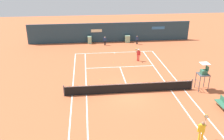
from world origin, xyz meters
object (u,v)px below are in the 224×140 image
object	(u,v)px
player_near_side	(202,130)
ball_kid_centre_post	(137,39)
tennis_ball_by_sideline	(100,80)
tennis_ball_near_service_line	(113,62)
umpire_chair	(204,73)
player_on_baseline	(138,54)
tennis_ball_mid_court	(123,64)
player_bench	(223,103)
ball_kid_left_post	(105,40)

from	to	relation	value
player_near_side	ball_kid_centre_post	distance (m)	22.64
tennis_ball_by_sideline	tennis_ball_near_service_line	bearing A→B (deg)	68.30
umpire_chair	ball_kid_centre_post	distance (m)	15.73
umpire_chair	player_near_side	size ratio (longest dim) A/B	1.47
ball_kid_centre_post	player_on_baseline	bearing A→B (deg)	84.13
ball_kid_centre_post	tennis_ball_mid_court	bearing A→B (deg)	71.63
ball_kid_centre_post	tennis_ball_by_sideline	bearing A→B (deg)	67.12
player_near_side	ball_kid_centre_post	bearing A→B (deg)	110.48
player_bench	player_near_side	size ratio (longest dim) A/B	0.83
umpire_chair	player_on_baseline	bearing A→B (deg)	27.94
ball_kid_left_post	ball_kid_centre_post	bearing A→B (deg)	-176.06
player_near_side	ball_kid_centre_post	size ratio (longest dim) A/B	1.42
umpire_chair	player_bench	xyz separation A→B (m)	(0.24, -3.42, -1.23)
player_on_baseline	tennis_ball_by_sideline	distance (m)	7.23
player_on_baseline	tennis_ball_mid_court	world-z (taller)	player_on_baseline
ball_kid_left_post	tennis_ball_by_sideline	xyz separation A→B (m)	(-1.54, -12.21, -0.72)
ball_kid_centre_post	tennis_ball_by_sideline	size ratio (longest dim) A/B	19.04
ball_kid_left_post	tennis_ball_near_service_line	xyz separation A→B (m)	(0.42, -7.29, -0.72)
umpire_chair	ball_kid_left_post	xyz separation A→B (m)	(-7.91, 15.40, -0.99)
umpire_chair	tennis_ball_near_service_line	world-z (taller)	umpire_chair
ball_kid_centre_post	tennis_ball_by_sideline	world-z (taller)	ball_kid_centre_post
ball_kid_centre_post	ball_kid_left_post	bearing A→B (deg)	4.79
player_bench	ball_kid_centre_post	bearing A→B (deg)	9.91
player_near_side	tennis_ball_by_sideline	xyz separation A→B (m)	(-6.04, 10.42, -0.92)
player_near_side	ball_kid_left_post	xyz separation A→B (m)	(-4.49, 22.63, -0.20)
player_on_baseline	tennis_ball_by_sideline	world-z (taller)	player_on_baseline
ball_kid_left_post	ball_kid_centre_post	xyz separation A→B (m)	(4.86, 0.00, -0.01)
player_bench	player_on_baseline	world-z (taller)	player_on_baseline
player_bench	ball_kid_left_post	size ratio (longest dim) A/B	1.16
ball_kid_centre_post	tennis_ball_near_service_line	bearing A→B (deg)	63.43
player_near_side	ball_kid_left_post	size ratio (longest dim) A/B	1.41
player_bench	player_near_side	distance (m)	5.30
ball_kid_left_post	umpire_chair	bearing A→B (deg)	121.13
player_on_baseline	player_bench	bearing A→B (deg)	129.67
player_on_baseline	tennis_ball_by_sideline	bearing A→B (deg)	63.24
player_bench	tennis_ball_mid_court	world-z (taller)	player_bench
umpire_chair	player_on_baseline	world-z (taller)	umpire_chair
player_near_side	player_on_baseline	bearing A→B (deg)	115.00
ball_kid_left_post	player_on_baseline	bearing A→B (deg)	120.25
ball_kid_left_post	tennis_ball_near_service_line	bearing A→B (deg)	97.20
umpire_chair	tennis_ball_by_sideline	distance (m)	10.12
player_on_baseline	tennis_ball_near_service_line	xyz separation A→B (m)	(-3.11, -0.17, -0.90)
player_bench	tennis_ball_by_sideline	distance (m)	11.74
player_bench	ball_kid_left_post	world-z (taller)	ball_kid_left_post
player_on_baseline	ball_kid_left_post	bearing A→B (deg)	-45.61
player_near_side	player_bench	bearing A→B (deg)	67.66
player_bench	player_near_side	xyz separation A→B (m)	(-3.65, -3.82, 0.45)
umpire_chair	tennis_ball_near_service_line	distance (m)	11.17
player_bench	tennis_ball_mid_court	bearing A→B (deg)	31.54
tennis_ball_mid_court	tennis_ball_near_service_line	size ratio (longest dim) A/B	1.00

